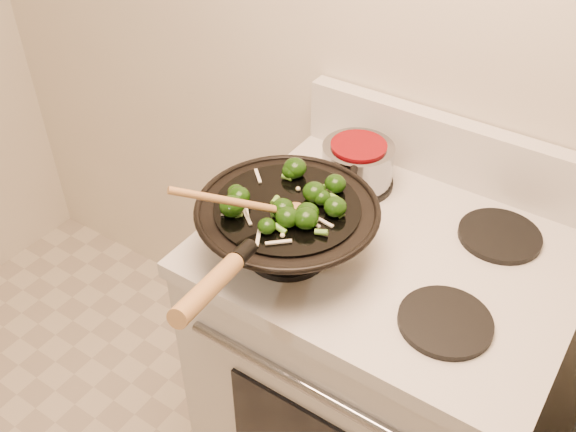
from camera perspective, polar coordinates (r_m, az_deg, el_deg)
The scene contains 5 objects.
stove at distance 1.74m, azimuth 7.92°, elevation -13.64°, with size 0.78×0.67×1.08m.
wok at distance 1.32m, azimuth -0.14°, elevation -0.94°, with size 0.38×0.62×0.24m.
stirfry at distance 1.28m, azimuth 0.28°, elevation 1.49°, with size 0.25×0.26×0.04m.
wooden_spoon at distance 1.23m, azimuth -2.43°, elevation 0.89°, with size 0.21×0.22×0.11m.
saucepan at distance 1.54m, azimuth 6.19°, elevation 4.72°, with size 0.17×0.27×0.10m.
Camera 1 is at (0.33, 0.18, 1.85)m, focal length 40.00 mm.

